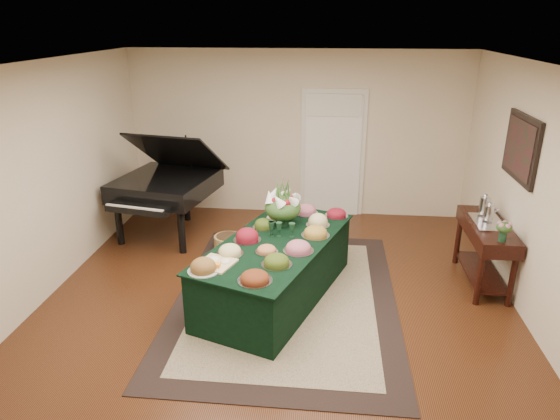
# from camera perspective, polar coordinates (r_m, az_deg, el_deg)

# --- Properties ---
(ground) EXTENTS (6.00, 6.00, 0.00)m
(ground) POSITION_cam_1_polar(r_m,az_deg,el_deg) (5.98, -0.30, -10.48)
(ground) COLOR black
(ground) RESTS_ON ground
(area_rug) EXTENTS (2.59, 3.62, 0.01)m
(area_rug) POSITION_cam_1_polar(r_m,az_deg,el_deg) (6.05, 0.70, -9.97)
(area_rug) COLOR black
(area_rug) RESTS_ON ground
(kitchen_doorway) EXTENTS (1.05, 0.07, 2.10)m
(kitchen_doorway) POSITION_cam_1_polar(r_m,az_deg,el_deg) (8.31, 6.04, 6.24)
(kitchen_doorway) COLOR silver
(kitchen_doorway) RESTS_ON ground
(buffet_table) EXTENTS (1.81, 2.56, 0.73)m
(buffet_table) POSITION_cam_1_polar(r_m,az_deg,el_deg) (5.92, -0.42, -6.75)
(buffet_table) COLOR black
(buffet_table) RESTS_ON ground
(food_platters) EXTENTS (1.66, 2.32, 0.13)m
(food_platters) POSITION_cam_1_polar(r_m,az_deg,el_deg) (5.81, -0.11, -2.83)
(food_platters) COLOR silver
(food_platters) RESTS_ON buffet_table
(cutting_board) EXTENTS (0.45, 0.45, 0.10)m
(cutting_board) POSITION_cam_1_polar(r_m,az_deg,el_deg) (5.27, -7.24, -5.77)
(cutting_board) COLOR tan
(cutting_board) RESTS_ON buffet_table
(green_goblets) EXTENTS (0.32, 0.11, 0.18)m
(green_goblets) POSITION_cam_1_polar(r_m,az_deg,el_deg) (5.85, -0.18, -2.19)
(green_goblets) COLOR #14341F
(green_goblets) RESTS_ON buffet_table
(floral_centerpiece) EXTENTS (0.47, 0.47, 0.47)m
(floral_centerpiece) POSITION_cam_1_polar(r_m,az_deg,el_deg) (6.12, 0.32, 0.74)
(floral_centerpiece) COLOR #14341F
(floral_centerpiece) RESTS_ON buffet_table
(grand_piano) EXTENTS (1.64, 1.77, 1.63)m
(grand_piano) POSITION_cam_1_polar(r_m,az_deg,el_deg) (7.66, -12.90, 2.82)
(grand_piano) COLOR black
(grand_piano) RESTS_ON ground
(wicker_basket) EXTENTS (0.39, 0.39, 0.25)m
(wicker_basket) POSITION_cam_1_polar(r_m,az_deg,el_deg) (7.16, -5.95, -3.89)
(wicker_basket) COLOR olive
(wicker_basket) RESTS_ON ground
(mahogany_sideboard) EXTENTS (0.45, 1.27, 0.81)m
(mahogany_sideboard) POSITION_cam_1_polar(r_m,az_deg,el_deg) (6.61, 22.50, -2.92)
(mahogany_sideboard) COLOR black
(mahogany_sideboard) RESTS_ON ground
(tea_service) EXTENTS (0.34, 0.58, 0.30)m
(tea_service) POSITION_cam_1_polar(r_m,az_deg,el_deg) (6.62, 22.56, -0.07)
(tea_service) COLOR silver
(tea_service) RESTS_ON mahogany_sideboard
(pink_bouquet) EXTENTS (0.19, 0.19, 0.24)m
(pink_bouquet) POSITION_cam_1_polar(r_m,az_deg,el_deg) (6.03, 24.24, -1.89)
(pink_bouquet) COLOR #14341F
(pink_bouquet) RESTS_ON mahogany_sideboard
(wall_painting) EXTENTS (0.05, 0.95, 0.75)m
(wall_painting) POSITION_cam_1_polar(r_m,az_deg,el_deg) (6.34, 25.83, 6.42)
(wall_painting) COLOR black
(wall_painting) RESTS_ON ground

